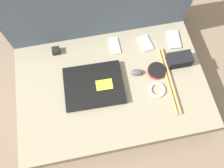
# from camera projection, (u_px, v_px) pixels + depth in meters

# --- Properties ---
(ground_plane) EXTENTS (8.00, 8.00, 0.00)m
(ground_plane) POSITION_uv_depth(u_px,v_px,m) (112.00, 94.00, 1.35)
(ground_plane) COLOR #7A6651
(couch_seat) EXTENTS (1.05, 0.68, 0.15)m
(couch_seat) POSITION_uv_depth(u_px,v_px,m) (112.00, 90.00, 1.28)
(couch_seat) COLOR gray
(couch_seat) RESTS_ON ground_plane
(couch_backrest) EXTENTS (1.05, 0.20, 0.54)m
(couch_backrest) POSITION_uv_depth(u_px,v_px,m) (97.00, 9.00, 1.27)
(couch_backrest) COLOR slate
(couch_backrest) RESTS_ON ground_plane
(laptop) EXTENTS (0.33, 0.26, 0.03)m
(laptop) POSITION_uv_depth(u_px,v_px,m) (94.00, 86.00, 1.20)
(laptop) COLOR black
(laptop) RESTS_ON couch_seat
(computer_mouse) EXTENTS (0.07, 0.05, 0.03)m
(computer_mouse) POSITION_uv_depth(u_px,v_px,m) (137.00, 72.00, 1.23)
(computer_mouse) COLOR #4C4C51
(computer_mouse) RESTS_ON couch_seat
(speaker_puck) EXTENTS (0.10, 0.10, 0.02)m
(speaker_puck) POSITION_uv_depth(u_px,v_px,m) (157.00, 71.00, 1.23)
(speaker_puck) COLOR red
(speaker_puck) RESTS_ON couch_seat
(phone_silver) EXTENTS (0.06, 0.11, 0.01)m
(phone_silver) POSITION_uv_depth(u_px,v_px,m) (115.00, 46.00, 1.30)
(phone_silver) COLOR silver
(phone_silver) RESTS_ON couch_seat
(phone_black) EXTENTS (0.08, 0.13, 0.01)m
(phone_black) POSITION_uv_depth(u_px,v_px,m) (174.00, 39.00, 1.32)
(phone_black) COLOR #B7B7BC
(phone_black) RESTS_ON couch_seat
(phone_small) EXTENTS (0.08, 0.12, 0.01)m
(phone_small) POSITION_uv_depth(u_px,v_px,m) (145.00, 43.00, 1.31)
(phone_small) COLOR silver
(phone_small) RESTS_ON couch_seat
(camera_pouch) EXTENTS (0.14, 0.08, 0.06)m
(camera_pouch) POSITION_uv_depth(u_px,v_px,m) (179.00, 60.00, 1.24)
(camera_pouch) COLOR black
(camera_pouch) RESTS_ON couch_seat
(charger_brick) EXTENTS (0.04, 0.04, 0.03)m
(charger_brick) POSITION_uv_depth(u_px,v_px,m) (56.00, 51.00, 1.28)
(charger_brick) COLOR black
(charger_brick) RESTS_ON couch_seat
(cable_coil) EXTENTS (0.09, 0.09, 0.02)m
(cable_coil) POSITION_uv_depth(u_px,v_px,m) (157.00, 90.00, 1.19)
(cable_coil) COLOR white
(cable_coil) RESTS_ON couch_seat
(drumstick_pair) EXTENTS (0.05, 0.40, 0.02)m
(drumstick_pair) POSITION_uv_depth(u_px,v_px,m) (169.00, 80.00, 1.22)
(drumstick_pair) COLOR tan
(drumstick_pair) RESTS_ON couch_seat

